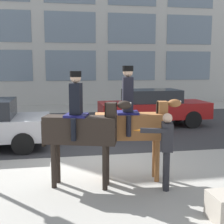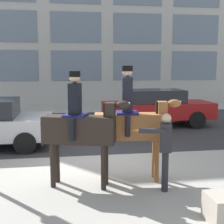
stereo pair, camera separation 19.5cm
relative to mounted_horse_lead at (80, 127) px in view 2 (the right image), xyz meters
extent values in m
plane|color=#9E9B93|center=(0.58, 1.75, -1.30)|extent=(80.00, 80.00, 0.00)
cube|color=#2D2D30|center=(0.58, 6.50, -1.29)|extent=(23.54, 8.50, 0.01)
cube|color=slate|center=(-3.57, 14.58, 1.30)|extent=(3.31, 0.02, 1.99)
cube|color=slate|center=(0.58, 14.58, 1.30)|extent=(3.31, 0.02, 1.99)
cube|color=slate|center=(4.72, 14.58, 1.30)|extent=(3.31, 0.02, 1.99)
cube|color=slate|center=(8.86, 14.58, 1.30)|extent=(3.31, 0.02, 1.99)
cube|color=slate|center=(-3.57, 14.58, 3.78)|extent=(3.31, 0.02, 1.99)
cube|color=slate|center=(0.58, 14.58, 3.78)|extent=(3.31, 0.02, 1.99)
cube|color=slate|center=(4.72, 14.58, 3.78)|extent=(3.31, 0.02, 1.99)
cube|color=slate|center=(8.86, 14.58, 3.78)|extent=(3.31, 0.02, 1.99)
cube|color=black|center=(-0.03, 0.01, -0.06)|extent=(1.58, 0.86, 0.58)
cylinder|color=black|center=(0.54, 0.00, -0.82)|extent=(0.11, 0.11, 0.95)
cylinder|color=black|center=(0.45, -0.30, -0.82)|extent=(0.11, 0.11, 0.95)
cylinder|color=black|center=(-0.51, 0.31, -0.82)|extent=(0.11, 0.11, 0.95)
cylinder|color=black|center=(-0.60, 0.02, -0.82)|extent=(0.11, 0.11, 0.95)
cube|color=black|center=(0.61, -0.18, 0.28)|extent=(0.26, 0.29, 0.50)
cube|color=black|center=(0.50, -0.15, 0.30)|extent=(0.06, 0.09, 0.45)
ellipsoid|color=black|center=(0.86, -0.26, 0.48)|extent=(0.34, 0.28, 0.18)
cube|color=silver|center=(0.95, -0.29, 0.50)|extent=(0.12, 0.08, 0.07)
cylinder|color=black|center=(-0.80, 0.24, -0.16)|extent=(0.09, 0.09, 0.55)
cube|color=#14144C|center=(-0.10, 0.03, 0.25)|extent=(0.57, 0.59, 0.05)
cube|color=black|center=(-0.10, 0.03, 0.60)|extent=(0.30, 0.37, 0.65)
sphere|color=#D1A889|center=(-0.10, 0.03, 1.03)|extent=(0.22, 0.22, 0.22)
cylinder|color=black|center=(-0.10, 0.03, 1.11)|extent=(0.24, 0.24, 0.12)
cylinder|color=black|center=(-0.02, 0.29, 0.00)|extent=(0.11, 0.11, 0.46)
cylinder|color=black|center=(-0.18, -0.23, 0.00)|extent=(0.11, 0.11, 0.46)
cube|color=brown|center=(1.12, 0.20, -0.06)|extent=(1.64, 0.65, 0.57)
cylinder|color=brown|center=(1.71, 0.28, -0.82)|extent=(0.11, 0.11, 0.95)
cylinder|color=brown|center=(1.67, -0.03, -0.82)|extent=(0.11, 0.11, 0.95)
cylinder|color=brown|center=(0.58, 0.43, -0.82)|extent=(0.11, 0.11, 0.95)
cylinder|color=brown|center=(0.53, 0.13, -0.82)|extent=(0.11, 0.11, 0.95)
cube|color=brown|center=(1.82, 0.11, 0.26)|extent=(0.23, 0.27, 0.47)
cube|color=black|center=(1.70, 0.12, 0.28)|extent=(0.05, 0.08, 0.42)
ellipsoid|color=brown|center=(2.08, 0.07, 0.45)|extent=(0.33, 0.24, 0.18)
cube|color=silver|center=(2.17, 0.06, 0.47)|extent=(0.11, 0.06, 0.07)
cylinder|color=black|center=(0.29, 0.31, -0.16)|extent=(0.09, 0.09, 0.55)
cube|color=#14144C|center=(1.05, 0.21, 0.25)|extent=(0.54, 0.54, 0.05)
cube|color=black|center=(1.05, 0.21, 0.66)|extent=(0.26, 0.35, 0.76)
sphere|color=#D1A889|center=(1.05, 0.21, 1.14)|extent=(0.22, 0.22, 0.22)
cylinder|color=black|center=(1.05, 0.21, 1.22)|extent=(0.24, 0.24, 0.12)
cylinder|color=black|center=(1.08, 0.48, 0.00)|extent=(0.11, 0.11, 0.46)
cylinder|color=black|center=(1.01, -0.06, 0.00)|extent=(0.11, 0.11, 0.46)
cylinder|color=#232328|center=(1.69, -0.57, -0.87)|extent=(0.13, 0.13, 0.85)
cylinder|color=#232328|center=(1.74, -0.42, -0.87)|extent=(0.13, 0.13, 0.85)
cube|color=#232328|center=(1.72, -0.49, -0.16)|extent=(0.32, 0.45, 0.57)
sphere|color=#D1A889|center=(1.72, -0.49, 0.22)|extent=(0.20, 0.20, 0.20)
cube|color=#232328|center=(1.40, -0.59, -0.01)|extent=(0.55, 0.24, 0.09)
cone|color=orange|center=(1.07, -0.49, -0.01)|extent=(0.19, 0.09, 0.04)
cylinder|color=black|center=(-1.49, 2.76, -0.97)|extent=(0.66, 0.24, 0.66)
cylinder|color=black|center=(-1.49, 4.60, -0.97)|extent=(0.66, 0.24, 0.66)
cube|color=maroon|center=(3.65, 6.32, -0.60)|extent=(4.65, 1.74, 0.68)
cube|color=black|center=(3.53, 6.32, 0.01)|extent=(2.33, 1.53, 0.54)
cylinder|color=black|center=(5.09, 5.52, -0.94)|extent=(0.72, 0.21, 0.72)
cylinder|color=black|center=(5.09, 7.12, -0.94)|extent=(0.72, 0.21, 0.72)
cylinder|color=black|center=(2.20, 5.52, -0.94)|extent=(0.72, 0.21, 0.72)
cylinder|color=black|center=(2.20, 7.12, -0.94)|extent=(0.72, 0.21, 0.72)
camera|label=1|loc=(-0.53, -6.45, 1.27)|focal=50.00mm
camera|label=2|loc=(-0.34, -6.48, 1.27)|focal=50.00mm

